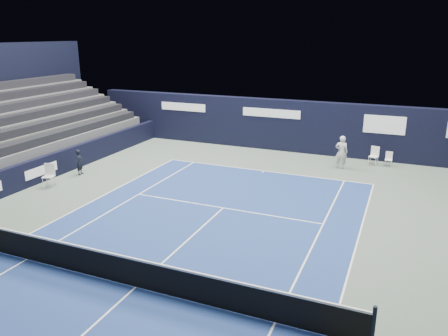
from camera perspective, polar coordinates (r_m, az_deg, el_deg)
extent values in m
plane|color=#505F54|center=(14.56, -7.01, -11.32)|extent=(48.00, 48.00, 0.00)
cube|color=navy|center=(13.11, -11.48, -15.03)|extent=(10.97, 23.77, 0.01)
cube|color=white|center=(25.17, 20.69, 0.99)|extent=(0.36, 0.34, 0.03)
cube|color=white|center=(25.27, 20.76, 1.57)|extent=(0.36, 0.03, 0.43)
cylinder|color=white|center=(25.35, 21.01, 0.63)|extent=(0.02, 0.02, 0.37)
cylinder|color=white|center=(25.36, 20.32, 0.71)|extent=(0.02, 0.02, 0.37)
cylinder|color=white|center=(25.07, 20.97, 0.46)|extent=(0.02, 0.02, 0.37)
cylinder|color=white|center=(25.08, 20.28, 0.54)|extent=(0.02, 0.02, 0.37)
cube|color=white|center=(25.27, 20.78, 1.73)|extent=(0.29, 0.07, 0.27)
cube|color=silver|center=(25.19, 18.95, 1.41)|extent=(0.53, 0.51, 0.04)
cube|color=silver|center=(25.31, 19.14, 2.12)|extent=(0.45, 0.13, 0.54)
cylinder|color=silver|center=(25.37, 19.43, 0.92)|extent=(0.03, 0.03, 0.47)
cylinder|color=silver|center=(25.47, 18.60, 1.07)|extent=(0.03, 0.03, 0.47)
cylinder|color=silver|center=(25.03, 19.19, 0.73)|extent=(0.03, 0.03, 0.47)
cylinder|color=silver|center=(25.13, 18.36, 0.88)|extent=(0.03, 0.03, 0.47)
cube|color=white|center=(22.00, -21.95, -1.05)|extent=(0.60, 0.59, 0.05)
cube|color=white|center=(22.10, -21.80, -0.14)|extent=(0.47, 0.19, 0.57)
cylinder|color=white|center=(22.15, -21.18, -1.52)|extent=(0.03, 0.03, 0.50)
cylinder|color=white|center=(22.33, -22.14, -1.49)|extent=(0.03, 0.03, 0.50)
cylinder|color=white|center=(21.82, -21.60, -1.85)|extent=(0.03, 0.03, 0.50)
cylinder|color=white|center=(22.00, -22.57, -1.81)|extent=(0.03, 0.03, 0.50)
imported|color=black|center=(23.34, -18.33, 0.74)|extent=(0.43, 0.55, 1.31)
cube|color=white|center=(22.96, 5.24, -0.38)|extent=(10.97, 0.06, 0.00)
cube|color=white|center=(11.62, 6.67, -19.45)|extent=(0.06, 23.77, 0.00)
cube|color=white|center=(15.57, -24.37, -10.81)|extent=(0.06, 23.77, 0.00)
cube|color=white|center=(18.11, -0.11, -5.23)|extent=(8.23, 0.06, 0.00)
cube|color=white|center=(13.11, -11.48, -15.01)|extent=(0.06, 12.80, 0.00)
cube|color=white|center=(22.83, 5.13, -0.49)|extent=(0.06, 0.30, 0.00)
cylinder|color=black|center=(11.04, 18.89, -19.11)|extent=(0.10, 0.10, 1.10)
cube|color=black|center=(12.87, -11.60, -13.31)|extent=(12.80, 0.03, 0.86)
cube|color=white|center=(12.65, -11.72, -11.56)|extent=(12.80, 0.05, 0.06)
cube|color=black|center=(26.88, 8.36, 5.50)|extent=(26.00, 0.60, 3.10)
cube|color=silver|center=(28.97, -5.37, 7.95)|extent=(3.20, 0.02, 0.50)
cube|color=silver|center=(26.70, 6.16, 7.14)|extent=(3.60, 0.02, 0.50)
cube|color=silver|center=(25.67, 20.22, 5.32)|extent=(2.20, 0.02, 1.00)
cube|color=black|center=(22.86, -23.03, -0.26)|extent=(0.30, 22.00, 1.20)
cube|color=silver|center=(22.74, -22.73, -0.31)|extent=(0.02, 2.00, 0.45)
cube|color=#49494B|center=(23.88, -22.42, 1.09)|extent=(0.90, 16.00, 1.65)
cube|color=#474749|center=(24.46, -23.98, 1.81)|extent=(0.90, 16.00, 2.10)
cube|color=#515153|center=(25.06, -25.46, 2.49)|extent=(0.90, 16.00, 2.55)
cube|color=#545457|center=(25.69, -26.88, 3.14)|extent=(0.90, 16.00, 3.00)
cube|color=black|center=(23.64, -22.70, 3.47)|extent=(0.63, 15.20, 0.40)
cube|color=black|center=(24.19, -24.33, 4.66)|extent=(0.63, 15.20, 0.40)
cube|color=black|center=(24.77, -25.90, 5.79)|extent=(0.63, 15.20, 0.40)
imported|color=silver|center=(23.98, 15.09, 2.03)|extent=(0.69, 0.49, 1.78)
cylinder|color=black|center=(23.67, 14.65, 2.28)|extent=(0.03, 0.29, 0.13)
torus|color=black|center=(23.41, 14.58, 2.37)|extent=(0.30, 0.13, 0.29)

